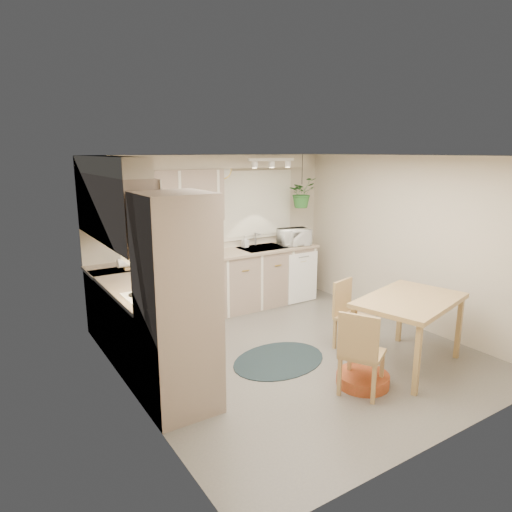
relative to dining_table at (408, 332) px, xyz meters
name	(u,v)px	position (x,y,z in m)	size (l,w,h in m)	color
floor	(294,353)	(-0.92, 0.95, -0.41)	(4.20, 4.20, 0.00)	#69645C
ceiling	(298,156)	(-0.92, 0.95, 1.99)	(4.20, 4.20, 0.00)	silver
wall_back	(214,233)	(-0.92, 3.05, 0.79)	(4.00, 0.04, 2.40)	beige
wall_front	(455,310)	(-0.92, -1.15, 0.79)	(4.00, 0.04, 2.40)	beige
wall_left	(130,286)	(-2.92, 0.95, 0.79)	(0.04, 4.20, 2.40)	beige
wall_right	(409,242)	(1.08, 0.95, 0.79)	(0.04, 4.20, 2.40)	beige
base_cab_left	(136,324)	(-2.62, 1.82, 0.04)	(0.60, 1.85, 0.90)	gray
base_cab_back	(213,286)	(-1.12, 2.75, 0.04)	(3.60, 0.60, 0.90)	gray
counter_left	(134,286)	(-2.61, 1.82, 0.51)	(0.64, 1.89, 0.04)	tan
counter_back	(212,256)	(-1.12, 2.74, 0.51)	(3.64, 0.64, 0.04)	tan
oven_stack	(178,305)	(-2.59, 0.57, 0.64)	(0.65, 0.65, 2.10)	gray
wall_oven_face	(208,300)	(-2.27, 0.57, 0.64)	(0.02, 0.56, 0.58)	white
upper_cab_left	(114,208)	(-2.74, 1.95, 1.42)	(0.35, 2.00, 0.75)	gray
upper_cab_back	(155,197)	(-1.92, 2.87, 1.42)	(2.00, 0.35, 0.75)	gray
soffit_left	(109,165)	(-2.77, 1.95, 1.89)	(0.30, 2.00, 0.20)	beige
soffit_back	(205,162)	(-1.12, 2.90, 1.89)	(3.60, 0.30, 0.20)	beige
cooktop	(152,297)	(-2.60, 1.25, 0.54)	(0.52, 0.58, 0.02)	white
range_hood	(148,256)	(-2.62, 1.25, 0.99)	(0.40, 0.60, 0.14)	white
window_blinds	(253,205)	(-0.22, 3.02, 1.19)	(1.40, 0.02, 1.00)	white
window_frame	(253,205)	(-0.22, 3.03, 1.19)	(1.50, 0.02, 1.10)	silver
sink	(262,250)	(-0.22, 2.75, 0.49)	(0.70, 0.48, 0.10)	#989A9F
dishwasher_front	(303,278)	(0.38, 2.44, 0.02)	(0.58, 0.01, 0.83)	white
track_light_bar	(272,160)	(-0.22, 2.50, 1.92)	(0.80, 0.04, 0.04)	white
wall_clock	(223,169)	(-0.77, 3.02, 1.77)	(0.30, 0.30, 0.03)	#DCBA4D
dining_table	(408,332)	(0.00, 0.00, 0.00)	(1.30, 0.87, 0.82)	#AD7D56
chair_left	(362,351)	(-0.90, -0.16, 0.05)	(0.43, 0.43, 0.91)	#AD7D56
chair_back	(354,316)	(-0.20, 0.67, 0.03)	(0.41, 0.41, 0.87)	#AD7D56
braided_rug	(279,360)	(-1.20, 0.88, -0.40)	(1.21, 0.91, 0.01)	black
pet_bed	(363,379)	(-0.78, -0.08, -0.34)	(0.56, 0.56, 0.13)	#B93F25
microwave	(294,235)	(0.34, 2.65, 0.70)	(0.49, 0.27, 0.33)	white
soap_bottle	(245,245)	(-0.45, 2.90, 0.58)	(0.09, 0.19, 0.09)	white
hanging_plant	(302,196)	(0.48, 2.65, 1.33)	(0.44, 0.49, 0.38)	#2A6628
coffee_maker	(162,251)	(-1.89, 2.75, 0.68)	(0.17, 0.21, 0.30)	black
toaster	(189,252)	(-1.49, 2.77, 0.62)	(0.28, 0.16, 0.17)	#989A9F
knife_block	(197,249)	(-1.34, 2.80, 0.63)	(0.09, 0.09, 0.20)	#AD7D56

